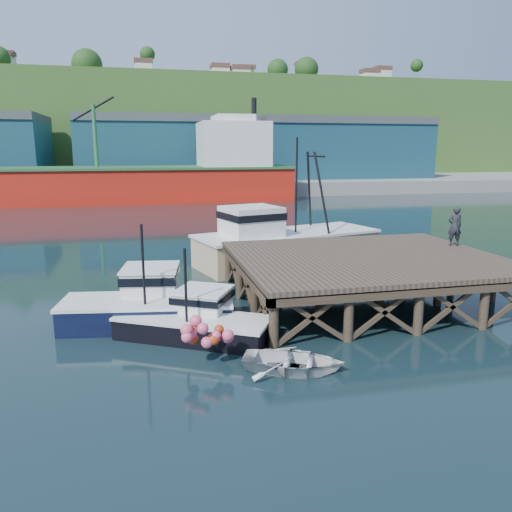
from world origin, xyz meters
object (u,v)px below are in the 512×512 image
object	(u,v)px
dockworker	(455,226)
boat_black	(196,320)
boat_navy	(149,303)
dinghy	(293,361)
trawler	(284,238)

from	to	relation	value
dockworker	boat_black	bearing A→B (deg)	27.78
boat_navy	boat_black	xyz separation A→B (m)	(1.71, -1.87, -0.20)
boat_navy	boat_black	distance (m)	2.54
boat_navy	dinghy	bearing A→B (deg)	-43.45
dockworker	boat_navy	bearing A→B (deg)	19.33
boat_black	dinghy	distance (m)	4.63
boat_black	dockworker	bearing A→B (deg)	46.20
dinghy	dockworker	size ratio (longest dim) A/B	1.62
boat_navy	trawler	distance (m)	12.45
boat_black	trawler	size ratio (longest dim) A/B	0.50
trawler	dockworker	xyz separation A→B (m)	(7.05, -6.88, 1.55)
boat_black	trawler	distance (m)	12.95
dinghy	boat_navy	bearing A→B (deg)	61.65
dinghy	dockworker	distance (m)	13.85
dinghy	dockworker	bearing A→B (deg)	-30.42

